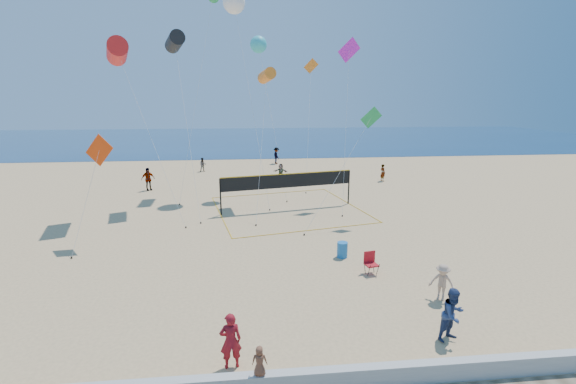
{
  "coord_description": "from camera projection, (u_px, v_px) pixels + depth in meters",
  "views": [
    {
      "loc": [
        -0.04,
        -11.72,
        7.7
      ],
      "look_at": [
        1.34,
        2.0,
        4.29
      ],
      "focal_mm": 24.0,
      "sensor_mm": 36.0,
      "label": 1
    }
  ],
  "objects": [
    {
      "name": "kite_9",
      "position": [
        311.0,
        75.0,
        35.56
      ],
      "size": [
        2.09,
        7.15,
        11.23
      ],
      "rotation": [
        0.0,
        0.0,
        -0.15
      ],
      "color": "orange",
      "rests_on": "ground"
    },
    {
      "name": "far_person_3",
      "position": [
        203.0,
        165.0,
        40.73
      ],
      "size": [
        0.8,
        0.68,
        1.46
      ],
      "primitive_type": "imported",
      "rotation": [
        0.0,
        0.0,
        0.19
      ],
      "color": "gray",
      "rests_on": "ground"
    },
    {
      "name": "far_person_0",
      "position": [
        148.0,
        179.0,
        32.44
      ],
      "size": [
        1.21,
        1.02,
        1.94
      ],
      "primitive_type": "imported",
      "rotation": [
        0.0,
        0.0,
        0.58
      ],
      "color": "gray",
      "rests_on": "ground"
    },
    {
      "name": "kite_4",
      "position": [
        367.0,
        125.0,
        23.3
      ],
      "size": [
        5.15,
        2.74,
        7.16
      ],
      "rotation": [
        0.0,
        0.0,
        0.2
      ],
      "color": "green",
      "rests_on": "ground"
    },
    {
      "name": "far_person_2",
      "position": [
        383.0,
        173.0,
        36.05
      ],
      "size": [
        0.57,
        0.69,
        1.61
      ],
      "primitive_type": "imported",
      "rotation": [
        0.0,
        0.0,
        1.93
      ],
      "color": "gray",
      "rests_on": "ground"
    },
    {
      "name": "woman",
      "position": [
        231.0,
        341.0,
        11.1
      ],
      "size": [
        0.7,
        0.52,
        1.74
      ],
      "primitive_type": "imported",
      "rotation": [
        0.0,
        0.0,
        3.31
      ],
      "color": "maroon",
      "rests_on": "ground"
    },
    {
      "name": "kite_0",
      "position": [
        117.0,
        52.0,
        23.87
      ],
      "size": [
        5.2,
        5.25,
        11.25
      ],
      "rotation": [
        0.0,
        0.0,
        0.35
      ],
      "color": "red",
      "rests_on": "ground"
    },
    {
      "name": "far_person_1",
      "position": [
        281.0,
        172.0,
        36.67
      ],
      "size": [
        1.49,
        0.97,
        1.54
      ],
      "primitive_type": "imported",
      "rotation": [
        0.0,
        0.0,
        -0.39
      ],
      "color": "gray",
      "rests_on": "ground"
    },
    {
      "name": "kite_7",
      "position": [
        259.0,
        45.0,
        29.83
      ],
      "size": [
        2.69,
        4.77,
        12.31
      ],
      "rotation": [
        0.0,
        0.0,
        -0.31
      ],
      "color": "#34BECD",
      "rests_on": "ground"
    },
    {
      "name": "kite_6",
      "position": [
        234.0,
        2.0,
        29.23
      ],
      "size": [
        3.3,
        7.39,
        15.55
      ],
      "rotation": [
        0.0,
        0.0,
        0.28
      ],
      "color": "white",
      "rests_on": "ground"
    },
    {
      "name": "kite_2",
      "position": [
        267.0,
        76.0,
        27.49
      ],
      "size": [
        1.77,
        7.27,
        9.74
      ],
      "rotation": [
        0.0,
        0.0,
        0.25
      ],
      "color": "orange",
      "rests_on": "ground"
    },
    {
      "name": "camp_chair",
      "position": [
        370.0,
        261.0,
        17.19
      ],
      "size": [
        0.62,
        0.74,
        1.11
      ],
      "rotation": [
        0.0,
        0.0,
        0.18
      ],
      "color": "#B3141D",
      "rests_on": "ground"
    },
    {
      "name": "kite_3",
      "position": [
        98.0,
        154.0,
        20.03
      ],
      "size": [
        1.88,
        2.77,
        5.88
      ],
      "rotation": [
        0.0,
        0.0,
        -0.2
      ],
      "color": "#E53C0A",
      "rests_on": "ground"
    },
    {
      "name": "toddler",
      "position": [
        260.0,
        361.0,
        10.02
      ],
      "size": [
        0.43,
        0.3,
        0.83
      ],
      "primitive_type": "imported",
      "rotation": [
        0.0,
        0.0,
        3.05
      ],
      "color": "brown",
      "rests_on": "seawall"
    },
    {
      "name": "ground",
      "position": [
        255.0,
        328.0,
        13.18
      ],
      "size": [
        120.0,
        120.0,
        0.0
      ],
      "primitive_type": "plane",
      "color": "tan",
      "rests_on": "ground"
    },
    {
      "name": "far_person_4",
      "position": [
        276.0,
        156.0,
        45.43
      ],
      "size": [
        1.0,
        1.39,
        1.94
      ],
      "primitive_type": "imported",
      "rotation": [
        0.0,
        0.0,
        1.81
      ],
      "color": "gray",
      "rests_on": "ground"
    },
    {
      "name": "kite_5",
      "position": [
        349.0,
        58.0,
        27.12
      ],
      "size": [
        2.08,
        4.63,
        11.82
      ],
      "rotation": [
        0.0,
        0.0,
        0.42
      ],
      "color": "#EA21DB",
      "rests_on": "ground"
    },
    {
      "name": "volleyball_net",
      "position": [
        288.0,
        185.0,
        26.79
      ],
      "size": [
        11.32,
        11.2,
        2.57
      ],
      "rotation": [
        0.0,
        0.0,
        0.21
      ],
      "color": "black",
      "rests_on": "ground"
    },
    {
      "name": "kite_1",
      "position": [
        175.0,
        42.0,
        26.57
      ],
      "size": [
        2.77,
        6.98,
        12.09
      ],
      "rotation": [
        0.0,
        0.0,
        0.35
      ],
      "color": "black",
      "rests_on": "ground"
    },
    {
      "name": "seawall",
      "position": [
        257.0,
        384.0,
        10.21
      ],
      "size": [
        32.0,
        0.3,
        0.6
      ],
      "primitive_type": "cube",
      "color": "beige",
      "rests_on": "ground"
    },
    {
      "name": "ocean",
      "position": [
        249.0,
        139.0,
        73.06
      ],
      "size": [
        140.0,
        50.0,
        0.03
      ],
      "primitive_type": "cube",
      "color": "navy",
      "rests_on": "ground"
    },
    {
      "name": "trash_barrel",
      "position": [
        342.0,
        250.0,
        18.96
      ],
      "size": [
        0.57,
        0.57,
        0.77
      ],
      "primitive_type": "cylinder",
      "rotation": [
        0.0,
        0.0,
        0.11
      ],
      "color": "#1B66AF",
      "rests_on": "ground"
    },
    {
      "name": "bystander_b",
      "position": [
        442.0,
        282.0,
        14.88
      ],
      "size": [
        1.1,
        0.99,
        1.48
      ],
      "primitive_type": "imported",
      "rotation": [
        0.0,
        0.0,
        -0.6
      ],
      "color": "tan",
      "rests_on": "ground"
    },
    {
      "name": "bystander_a",
      "position": [
        453.0,
        315.0,
        12.37
      ],
      "size": [
        1.06,
        0.96,
        1.8
      ],
      "primitive_type": "imported",
      "rotation": [
        0.0,
        0.0,
        0.38
      ],
      "color": "navy",
      "rests_on": "ground"
    }
  ]
}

